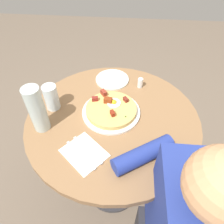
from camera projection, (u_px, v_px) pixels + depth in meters
name	position (u px, v px, depth m)	size (l,w,h in m)	color
ground_plane	(113.00, 186.00, 1.56)	(6.00, 6.00, 0.00)	#6B5B4C
dining_table	(113.00, 140.00, 1.15)	(0.83, 0.83, 0.75)	olive
pizza_plate	(111.00, 112.00, 1.03)	(0.28, 0.28, 0.01)	white
breakfast_pizza	(111.00, 109.00, 1.02)	(0.24, 0.24, 0.05)	tan
bread_plate	(112.00, 79.00, 1.21)	(0.19, 0.19, 0.01)	silver
napkin	(84.00, 153.00, 0.88)	(0.17, 0.14, 0.00)	white
fork	(81.00, 155.00, 0.86)	(0.18, 0.01, 0.01)	silver
knife	(88.00, 150.00, 0.88)	(0.18, 0.01, 0.01)	silver
water_glass	(51.00, 97.00, 1.02)	(0.07, 0.07, 0.13)	silver
water_bottle	(37.00, 109.00, 0.89)	(0.07, 0.07, 0.23)	silver
salt_shaker	(140.00, 83.00, 1.16)	(0.03, 0.03, 0.05)	white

